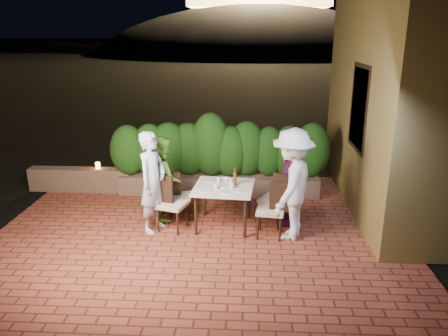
# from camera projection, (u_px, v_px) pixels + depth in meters

# --- Properties ---
(ground) EXTENTS (400.00, 400.00, 0.00)m
(ground) POSITION_uv_depth(u_px,v_px,m) (197.00, 243.00, 7.18)
(ground) COLOR black
(ground) RESTS_ON ground
(terrace_floor) EXTENTS (7.00, 6.00, 0.15)m
(terrace_floor) POSITION_uv_depth(u_px,v_px,m) (201.00, 233.00, 7.68)
(terrace_floor) COLOR brown
(terrace_floor) RESTS_ON ground
(building_wall) EXTENTS (1.60, 5.00, 5.00)m
(building_wall) POSITION_uv_depth(u_px,v_px,m) (399.00, 77.00, 8.14)
(building_wall) COLOR olive
(building_wall) RESTS_ON ground
(window_pane) EXTENTS (0.08, 1.00, 1.40)m
(window_pane) POSITION_uv_depth(u_px,v_px,m) (360.00, 108.00, 7.85)
(window_pane) COLOR black
(window_pane) RESTS_ON building_wall
(window_frame) EXTENTS (0.06, 1.15, 1.55)m
(window_frame) POSITION_uv_depth(u_px,v_px,m) (360.00, 108.00, 7.85)
(window_frame) COLOR black
(window_frame) RESTS_ON building_wall
(planter) EXTENTS (4.20, 0.55, 0.40)m
(planter) POSITION_uv_depth(u_px,v_px,m) (219.00, 184.00, 9.30)
(planter) COLOR brown
(planter) RESTS_ON ground
(hedge) EXTENTS (4.00, 0.70, 1.10)m
(hedge) POSITION_uv_depth(u_px,v_px,m) (219.00, 150.00, 9.07)
(hedge) COLOR #184111
(hedge) RESTS_ON planter
(parapet) EXTENTS (2.20, 0.30, 0.50)m
(parapet) POSITION_uv_depth(u_px,v_px,m) (81.00, 179.00, 9.44)
(parapet) COLOR brown
(parapet) RESTS_ON ground
(hill) EXTENTS (52.00, 40.00, 22.00)m
(hill) POSITION_uv_depth(u_px,v_px,m) (257.00, 82.00, 65.40)
(hill) COLOR black
(hill) RESTS_ON ground
(dining_table) EXTENTS (1.09, 1.09, 0.75)m
(dining_table) POSITION_uv_depth(u_px,v_px,m) (224.00, 206.00, 7.67)
(dining_table) COLOR white
(dining_table) RESTS_ON ground
(plate_nw) EXTENTS (0.24, 0.24, 0.01)m
(plate_nw) POSITION_uv_depth(u_px,v_px,m) (205.00, 190.00, 7.37)
(plate_nw) COLOR white
(plate_nw) RESTS_ON dining_table
(plate_sw) EXTENTS (0.21, 0.21, 0.01)m
(plate_sw) POSITION_uv_depth(u_px,v_px,m) (211.00, 181.00, 7.83)
(plate_sw) COLOR white
(plate_sw) RESTS_ON dining_table
(plate_ne) EXTENTS (0.22, 0.22, 0.01)m
(plate_ne) POSITION_uv_depth(u_px,v_px,m) (238.00, 191.00, 7.34)
(plate_ne) COLOR white
(plate_ne) RESTS_ON dining_table
(plate_se) EXTENTS (0.22, 0.22, 0.01)m
(plate_se) POSITION_uv_depth(u_px,v_px,m) (242.00, 182.00, 7.75)
(plate_se) COLOR white
(plate_se) RESTS_ON dining_table
(plate_centre) EXTENTS (0.23, 0.23, 0.01)m
(plate_centre) POSITION_uv_depth(u_px,v_px,m) (224.00, 186.00, 7.57)
(plate_centre) COLOR white
(plate_centre) RESTS_ON dining_table
(plate_front) EXTENTS (0.21, 0.21, 0.01)m
(plate_front) POSITION_uv_depth(u_px,v_px,m) (226.00, 192.00, 7.27)
(plate_front) COLOR white
(plate_front) RESTS_ON dining_table
(glass_nw) EXTENTS (0.06, 0.06, 0.10)m
(glass_nw) POSITION_uv_depth(u_px,v_px,m) (216.00, 186.00, 7.43)
(glass_nw) COLOR silver
(glass_nw) RESTS_ON dining_table
(glass_sw) EXTENTS (0.06, 0.06, 0.11)m
(glass_sw) POSITION_uv_depth(u_px,v_px,m) (218.00, 180.00, 7.72)
(glass_sw) COLOR silver
(glass_sw) RESTS_ON dining_table
(glass_ne) EXTENTS (0.06, 0.06, 0.10)m
(glass_ne) POSITION_uv_depth(u_px,v_px,m) (232.00, 185.00, 7.44)
(glass_ne) COLOR silver
(glass_ne) RESTS_ON dining_table
(glass_se) EXTENTS (0.06, 0.06, 0.10)m
(glass_se) POSITION_uv_depth(u_px,v_px,m) (231.00, 181.00, 7.69)
(glass_se) COLOR silver
(glass_se) RESTS_ON dining_table
(beer_bottle) EXTENTS (0.06, 0.06, 0.32)m
(beer_bottle) POSITION_uv_depth(u_px,v_px,m) (235.00, 177.00, 7.55)
(beer_bottle) COLOR #552F0E
(beer_bottle) RESTS_ON dining_table
(bowl) EXTENTS (0.18, 0.18, 0.04)m
(bowl) POSITION_uv_depth(u_px,v_px,m) (225.00, 179.00, 7.85)
(bowl) COLOR white
(bowl) RESTS_ON dining_table
(chair_left_front) EXTENTS (0.56, 0.56, 0.97)m
(chair_left_front) POSITION_uv_depth(u_px,v_px,m) (172.00, 203.00, 7.51)
(chair_left_front) COLOR black
(chair_left_front) RESTS_ON ground
(chair_left_back) EXTENTS (0.44, 0.44, 0.88)m
(chair_left_back) POSITION_uv_depth(u_px,v_px,m) (180.00, 195.00, 8.01)
(chair_left_back) COLOR black
(chair_left_back) RESTS_ON ground
(chair_right_front) EXTENTS (0.50, 0.50, 0.97)m
(chair_right_front) POSITION_uv_depth(u_px,v_px,m) (270.00, 209.00, 7.27)
(chair_right_front) COLOR black
(chair_right_front) RESTS_ON ground
(chair_right_back) EXTENTS (0.61, 0.61, 0.97)m
(chair_right_back) POSITION_uv_depth(u_px,v_px,m) (274.00, 198.00, 7.74)
(chair_right_back) COLOR black
(chair_right_back) RESTS_ON ground
(diner_blue) EXTENTS (0.62, 0.75, 1.75)m
(diner_blue) POSITION_uv_depth(u_px,v_px,m) (153.00, 182.00, 7.39)
(diner_blue) COLOR silver
(diner_blue) RESTS_ON ground
(diner_green) EXTENTS (0.76, 0.87, 1.53)m
(diner_green) POSITION_uv_depth(u_px,v_px,m) (164.00, 178.00, 7.95)
(diner_green) COLOR #72C43D
(diner_green) RESTS_ON ground
(diner_white) EXTENTS (1.09, 1.37, 1.86)m
(diner_white) POSITION_uv_depth(u_px,v_px,m) (292.00, 185.00, 7.11)
(diner_white) COLOR white
(diner_white) RESTS_ON ground
(diner_purple) EXTENTS (0.51, 0.93, 1.51)m
(diner_purple) POSITION_uv_depth(u_px,v_px,m) (289.00, 183.00, 7.69)
(diner_purple) COLOR #6A2369
(diner_purple) RESTS_ON ground
(parapet_lamp) EXTENTS (0.10, 0.10, 0.14)m
(parapet_lamp) POSITION_uv_depth(u_px,v_px,m) (98.00, 166.00, 9.33)
(parapet_lamp) COLOR orange
(parapet_lamp) RESTS_ON parapet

